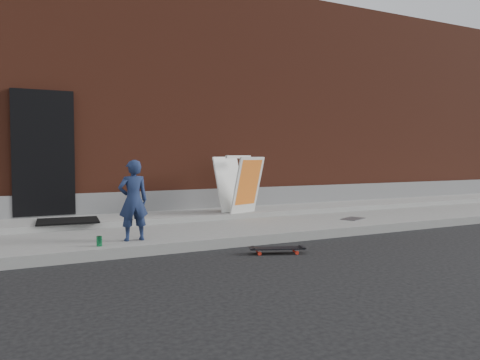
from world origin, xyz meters
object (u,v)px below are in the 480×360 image
skateboard (277,249)px  pizza_sign (239,184)px  child (133,200)px  soda_can (99,241)px

skateboard → pizza_sign: size_ratio=0.69×
child → pizza_sign: bearing=-147.6°
child → pizza_sign: (2.46, 1.56, 0.08)m
pizza_sign → soda_can: bearing=-149.2°
pizza_sign → soda_can: (-2.97, -1.77, -0.59)m
pizza_sign → child: bearing=-147.6°
child → soda_can: 0.75m
child → skateboard: (1.73, -1.08, -0.65)m
skateboard → soda_can: size_ratio=5.67×
soda_can → skateboard: bearing=-21.2°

